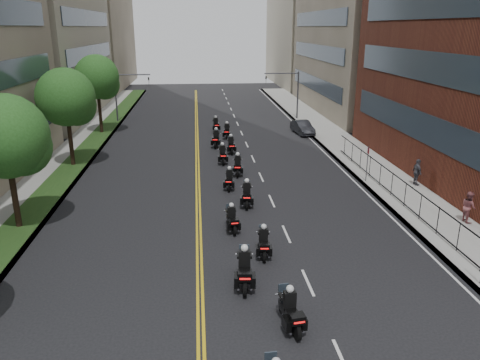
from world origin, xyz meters
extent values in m
cube|color=gray|center=(12.00, 25.00, 0.07)|extent=(4.00, 90.00, 0.15)
cube|color=gray|center=(-12.00, 25.00, 0.07)|extent=(4.00, 90.00, 0.15)
cube|color=#183D16|center=(-11.20, 25.00, 0.17)|extent=(2.00, 90.00, 0.04)
cube|color=#333F4C|center=(13.95, 17.00, 3.50)|extent=(0.12, 25.80, 1.80)
cube|color=#333F4C|center=(13.95, 17.00, 7.50)|extent=(0.12, 25.80, 1.80)
cube|color=#333F4C|center=(13.95, 17.00, 11.50)|extent=(0.12, 25.80, 1.80)
cube|color=#333F4C|center=(13.95, 48.00, 3.50)|extent=(0.12, 24.08, 1.80)
cube|color=#333F4C|center=(13.95, 48.00, 7.50)|extent=(0.12, 24.08, 1.80)
cube|color=#333F4C|center=(13.95, 48.00, 11.50)|extent=(0.12, 24.08, 1.80)
cube|color=#A19682|center=(21.50, 78.00, 13.00)|extent=(15.00, 28.00, 26.00)
cube|color=#333F4C|center=(-13.95, 48.00, 3.50)|extent=(0.12, 24.08, 1.80)
cube|color=#333F4C|center=(-13.95, 48.00, 7.50)|extent=(0.12, 24.08, 1.80)
cube|color=#333F4C|center=(-13.95, 48.00, 11.50)|extent=(0.12, 24.08, 1.80)
cube|color=#786C57|center=(-22.00, 78.00, 13.00)|extent=(16.00, 28.00, 26.00)
cube|color=black|center=(11.00, 12.00, 1.60)|extent=(0.05, 28.00, 0.05)
cube|color=black|center=(11.00, 12.00, 0.30)|extent=(0.05, 28.00, 0.05)
cylinder|color=#302015|center=(-11.20, 12.00, 2.42)|extent=(0.32, 0.32, 4.83)
sphere|color=#24551C|center=(-11.20, 12.00, 5.18)|extent=(4.40, 4.40, 4.40)
sphere|color=#24551C|center=(-10.60, 12.40, 4.49)|extent=(3.08, 3.08, 3.08)
cylinder|color=#302015|center=(-11.20, 24.00, 2.55)|extent=(0.32, 0.32, 5.11)
sphere|color=#24551C|center=(-11.20, 24.00, 5.47)|extent=(4.40, 4.40, 4.40)
sphere|color=#24551C|center=(-10.60, 24.40, 4.75)|extent=(3.08, 3.08, 3.08)
cylinder|color=#302015|center=(-11.20, 36.00, 2.69)|extent=(0.32, 0.32, 5.39)
sphere|color=#24551C|center=(-11.20, 36.00, 5.78)|extent=(4.40, 4.40, 4.40)
sphere|color=#24551C|center=(-10.60, 36.40, 5.00)|extent=(3.08, 3.08, 3.08)
cylinder|color=#3F3F44|center=(10.50, 42.00, 2.80)|extent=(0.18, 0.18, 5.60)
cylinder|color=#3F3F44|center=(8.50, 42.00, 5.40)|extent=(4.00, 0.14, 0.14)
imported|color=black|center=(6.70, 42.00, 4.60)|extent=(0.16, 0.20, 1.00)
cylinder|color=#3F3F44|center=(-10.50, 42.00, 2.80)|extent=(0.18, 0.18, 5.60)
cylinder|color=#3F3F44|center=(-8.50, 42.00, 5.40)|extent=(4.00, 0.14, 0.14)
imported|color=black|center=(-6.70, 42.00, 4.60)|extent=(0.16, 0.20, 1.00)
cylinder|color=black|center=(1.91, 1.25, 0.34)|extent=(0.23, 0.69, 0.68)
cylinder|color=black|center=(1.69, 2.82, 0.34)|extent=(0.23, 0.69, 0.68)
cube|color=black|center=(1.80, 2.03, 0.62)|extent=(0.60, 1.39, 0.40)
cube|color=silver|center=(1.80, 2.08, 0.39)|extent=(0.45, 0.59, 0.30)
cube|color=black|center=(1.91, 1.25, 0.85)|extent=(0.57, 0.48, 0.32)
cube|color=red|center=(1.94, 1.04, 0.83)|extent=(0.40, 0.08, 0.07)
cube|color=black|center=(1.80, 2.08, 1.11)|extent=(0.47, 0.34, 0.62)
sphere|color=silver|center=(1.79, 2.09, 1.53)|extent=(0.29, 0.29, 0.29)
cylinder|color=black|center=(0.38, 4.20, 0.38)|extent=(0.22, 0.76, 0.75)
cylinder|color=black|center=(0.52, 5.96, 0.38)|extent=(0.22, 0.76, 0.75)
cube|color=black|center=(0.45, 5.08, 0.69)|extent=(0.59, 1.53, 0.44)
cube|color=silver|center=(0.46, 5.13, 0.43)|extent=(0.47, 0.64, 0.33)
cube|color=black|center=(0.38, 4.20, 0.95)|extent=(0.61, 0.51, 0.35)
cube|color=red|center=(0.36, 3.96, 0.93)|extent=(0.44, 0.07, 0.08)
cube|color=black|center=(0.46, 5.13, 1.24)|extent=(0.51, 0.35, 0.69)
sphere|color=silver|center=(0.46, 5.14, 1.70)|extent=(0.32, 0.32, 0.32)
cylinder|color=black|center=(1.58, 7.01, 0.32)|extent=(0.19, 0.65, 0.64)
cylinder|color=black|center=(1.72, 8.52, 0.32)|extent=(0.19, 0.65, 0.64)
cube|color=black|center=(1.65, 7.76, 0.58)|extent=(0.51, 1.30, 0.38)
cube|color=silver|center=(1.65, 7.81, 0.37)|extent=(0.40, 0.55, 0.28)
cube|color=black|center=(1.58, 7.01, 0.81)|extent=(0.52, 0.44, 0.30)
cube|color=red|center=(1.56, 6.82, 0.79)|extent=(0.38, 0.06, 0.07)
cube|color=black|center=(1.65, 7.81, 1.06)|extent=(0.44, 0.30, 0.58)
sphere|color=silver|center=(1.65, 7.82, 1.45)|extent=(0.27, 0.27, 0.27)
cylinder|color=black|center=(0.41, 10.08, 0.31)|extent=(0.19, 0.64, 0.63)
cylinder|color=black|center=(0.27, 11.55, 0.31)|extent=(0.19, 0.64, 0.63)
cube|color=black|center=(0.34, 10.82, 0.57)|extent=(0.51, 1.28, 0.37)
cube|color=silver|center=(0.34, 10.86, 0.36)|extent=(0.40, 0.54, 0.28)
cube|color=black|center=(0.41, 10.08, 0.79)|extent=(0.52, 0.43, 0.30)
cube|color=red|center=(0.43, 9.89, 0.77)|extent=(0.37, 0.06, 0.06)
cube|color=black|center=(0.34, 10.86, 1.03)|extent=(0.43, 0.30, 0.57)
sphere|color=silver|center=(0.33, 10.87, 1.42)|extent=(0.27, 0.27, 0.27)
cylinder|color=black|center=(1.46, 13.62, 0.35)|extent=(0.21, 0.70, 0.69)
cylinder|color=black|center=(1.63, 15.25, 0.35)|extent=(0.21, 0.70, 0.69)
cube|color=black|center=(1.55, 14.43, 0.63)|extent=(0.57, 1.41, 0.41)
cube|color=silver|center=(1.55, 14.49, 0.40)|extent=(0.44, 0.60, 0.31)
cube|color=black|center=(1.46, 13.62, 0.88)|extent=(0.57, 0.48, 0.33)
cube|color=red|center=(1.44, 13.41, 0.86)|extent=(0.41, 0.07, 0.07)
cube|color=black|center=(1.55, 14.49, 1.14)|extent=(0.48, 0.33, 0.63)
sphere|color=silver|center=(1.55, 14.50, 1.57)|extent=(0.30, 0.30, 0.30)
cylinder|color=black|center=(0.60, 16.93, 0.32)|extent=(0.21, 0.64, 0.63)
cylinder|color=black|center=(0.80, 18.41, 0.32)|extent=(0.21, 0.64, 0.63)
cube|color=black|center=(0.70, 17.67, 0.58)|extent=(0.55, 1.30, 0.37)
cube|color=silver|center=(0.71, 17.72, 0.36)|extent=(0.42, 0.55, 0.28)
cube|color=black|center=(0.60, 16.93, 0.80)|extent=(0.53, 0.45, 0.30)
cube|color=red|center=(0.58, 16.74, 0.78)|extent=(0.37, 0.08, 0.07)
cube|color=black|center=(0.71, 17.72, 1.04)|extent=(0.44, 0.31, 0.58)
sphere|color=silver|center=(0.71, 17.73, 1.43)|extent=(0.27, 0.27, 0.27)
cylinder|color=black|center=(1.46, 19.95, 0.35)|extent=(0.21, 0.70, 0.69)
cylinder|color=black|center=(1.61, 21.57, 0.35)|extent=(0.21, 0.70, 0.69)
cube|color=black|center=(1.53, 20.76, 0.63)|extent=(0.56, 1.41, 0.41)
cube|color=silver|center=(1.54, 20.81, 0.40)|extent=(0.44, 0.59, 0.31)
cube|color=black|center=(1.46, 19.95, 0.88)|extent=(0.57, 0.48, 0.33)
cube|color=red|center=(1.44, 19.73, 0.86)|extent=(0.41, 0.07, 0.07)
cube|color=black|center=(1.54, 20.81, 1.14)|extent=(0.47, 0.33, 0.63)
sphere|color=silver|center=(1.54, 20.82, 1.57)|extent=(0.30, 0.30, 0.30)
cylinder|color=black|center=(0.59, 23.20, 0.34)|extent=(0.14, 0.69, 0.69)
cylinder|color=black|center=(0.60, 24.82, 0.34)|extent=(0.14, 0.69, 0.69)
cube|color=black|center=(0.60, 24.01, 0.63)|extent=(0.43, 1.37, 0.40)
cube|color=silver|center=(0.60, 24.06, 0.39)|extent=(0.39, 0.56, 0.30)
cube|color=black|center=(0.59, 23.20, 0.87)|extent=(0.53, 0.43, 0.32)
cube|color=red|center=(0.59, 22.99, 0.85)|extent=(0.41, 0.03, 0.07)
cube|color=black|center=(0.60, 24.06, 1.13)|extent=(0.45, 0.29, 0.63)
sphere|color=silver|center=(0.60, 24.07, 1.56)|extent=(0.29, 0.29, 0.29)
cylinder|color=black|center=(1.52, 26.33, 0.34)|extent=(0.15, 0.68, 0.68)
cylinder|color=black|center=(1.49, 27.93, 0.34)|extent=(0.15, 0.68, 0.68)
cube|color=black|center=(1.50, 27.13, 0.62)|extent=(0.45, 1.36, 0.40)
cube|color=silver|center=(1.50, 27.18, 0.39)|extent=(0.39, 0.56, 0.30)
cube|color=black|center=(1.52, 26.33, 0.86)|extent=(0.53, 0.43, 0.32)
cube|color=red|center=(1.52, 26.12, 0.84)|extent=(0.40, 0.04, 0.07)
cube|color=black|center=(1.50, 27.18, 1.12)|extent=(0.45, 0.29, 0.62)
sphere|color=silver|center=(1.50, 27.19, 1.54)|extent=(0.29, 0.29, 0.29)
cylinder|color=black|center=(0.21, 28.62, 0.36)|extent=(0.24, 0.74, 0.73)
cylinder|color=black|center=(0.43, 30.32, 0.36)|extent=(0.24, 0.74, 0.73)
cube|color=black|center=(0.32, 29.47, 0.66)|extent=(0.63, 1.49, 0.43)
cube|color=silver|center=(0.33, 29.52, 0.42)|extent=(0.48, 0.64, 0.32)
cube|color=black|center=(0.21, 28.62, 0.92)|extent=(0.61, 0.52, 0.34)
cube|color=red|center=(0.18, 28.40, 0.90)|extent=(0.43, 0.09, 0.08)
cube|color=black|center=(0.33, 29.52, 1.20)|extent=(0.51, 0.36, 0.66)
sphere|color=silver|center=(0.33, 29.53, 1.65)|extent=(0.31, 0.31, 0.31)
cylinder|color=black|center=(1.44, 32.05, 0.34)|extent=(0.22, 0.69, 0.68)
cylinder|color=black|center=(1.63, 33.64, 0.34)|extent=(0.22, 0.69, 0.68)
cube|color=black|center=(1.54, 32.84, 0.62)|extent=(0.57, 1.39, 0.40)
cube|color=silver|center=(1.54, 32.89, 0.39)|extent=(0.44, 0.59, 0.30)
cube|color=black|center=(1.44, 32.05, 0.86)|extent=(0.57, 0.48, 0.32)
cube|color=red|center=(1.42, 31.84, 0.84)|extent=(0.40, 0.08, 0.07)
cube|color=black|center=(1.54, 32.89, 1.12)|extent=(0.47, 0.33, 0.62)
sphere|color=silver|center=(1.54, 32.90, 1.54)|extent=(0.29, 0.29, 0.29)
cylinder|color=black|center=(0.62, 35.34, 0.34)|extent=(0.19, 0.69, 0.68)
cylinder|color=black|center=(0.51, 36.93, 0.34)|extent=(0.19, 0.69, 0.68)
cube|color=black|center=(0.56, 36.13, 0.62)|extent=(0.51, 1.37, 0.40)
cube|color=silver|center=(0.56, 36.18, 0.39)|extent=(0.42, 0.57, 0.30)
cube|color=black|center=(0.62, 35.34, 0.86)|extent=(0.55, 0.45, 0.32)
cube|color=red|center=(0.64, 35.13, 0.84)|extent=(0.40, 0.06, 0.07)
cube|color=black|center=(0.56, 36.18, 1.12)|extent=(0.46, 0.31, 0.62)
sphere|color=silver|center=(0.56, 36.19, 1.53)|extent=(0.29, 0.29, 0.29)
imported|color=black|center=(9.40, 34.10, 0.67)|extent=(1.92, 4.23, 1.35)
imported|color=#8C4C50|center=(13.50, 10.43, 1.03)|extent=(0.67, 0.86, 1.75)
imported|color=#47474F|center=(13.50, 16.78, 1.07)|extent=(0.46, 1.08, 1.84)
camera|label=1|loc=(-1.36, -12.45, 10.51)|focal=35.00mm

